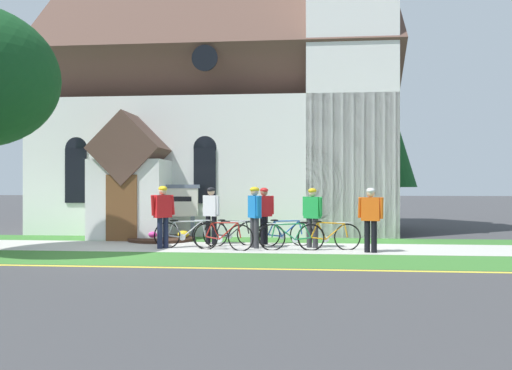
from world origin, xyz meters
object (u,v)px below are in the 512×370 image
at_px(cyclist_in_orange_jersey, 371,215).
at_px(cyclist_in_white_jersey, 312,213).
at_px(bicycle_black, 292,237).
at_px(cyclist_in_blue_jersey, 163,211).
at_px(cyclist_in_green_jersey, 264,211).
at_px(church_sign, 166,202).
at_px(roadside_conifer, 381,129).
at_px(cyclist_in_red_jersey, 255,212).
at_px(bicycle_orange, 285,233).
at_px(bicycle_white, 329,236).
at_px(bicycle_red, 223,236).
at_px(cyclist_in_yellow_jersey, 211,211).
at_px(bicycle_yellow, 232,233).
at_px(bicycle_blue, 186,234).

relative_size(cyclist_in_orange_jersey, cyclist_in_white_jersey, 1.01).
bearing_deg(cyclist_in_white_jersey, bicycle_black, -132.34).
bearing_deg(cyclist_in_blue_jersey, cyclist_in_green_jersey, 23.25).
relative_size(cyclist_in_blue_jersey, cyclist_in_green_jersey, 1.03).
relative_size(church_sign, cyclist_in_green_jersey, 1.31).
bearing_deg(roadside_conifer, cyclist_in_red_jersey, -123.05).
relative_size(bicycle_orange, cyclist_in_white_jersey, 0.99).
relative_size(cyclist_in_orange_jersey, cyclist_in_red_jersey, 0.98).
bearing_deg(bicycle_orange, church_sign, 157.09).
relative_size(bicycle_white, cyclist_in_green_jersey, 1.02).
relative_size(bicycle_black, cyclist_in_white_jersey, 1.06).
bearing_deg(cyclist_in_orange_jersey, bicycle_white, 157.90).
bearing_deg(bicycle_orange, cyclist_in_red_jersey, -145.58).
relative_size(bicycle_red, cyclist_in_yellow_jersey, 1.01).
bearing_deg(bicycle_orange, roadside_conifer, 59.97).
xyz_separation_m(bicycle_red, cyclist_in_blue_jersey, (-1.72, 0.20, 0.65)).
distance_m(bicycle_yellow, roadside_conifer, 9.04).
bearing_deg(cyclist_in_orange_jersey, cyclist_in_red_jersey, 167.57).
xyz_separation_m(cyclist_in_red_jersey, roadside_conifer, (4.48, 6.89, 3.04)).
distance_m(church_sign, bicycle_yellow, 3.12).
bearing_deg(cyclist_in_blue_jersey, cyclist_in_yellow_jersey, 45.32).
relative_size(church_sign, bicycle_yellow, 1.38).
xyz_separation_m(cyclist_in_green_jersey, roadside_conifer, (4.29, 6.03, 3.06)).
distance_m(church_sign, bicycle_black, 5.02).
bearing_deg(bicycle_white, church_sign, 154.30).
bearing_deg(bicycle_yellow, cyclist_in_yellow_jersey, 151.02).
distance_m(bicycle_black, cyclist_in_white_jersey, 1.04).
bearing_deg(cyclist_in_orange_jersey, cyclist_in_blue_jersey, 176.25).
bearing_deg(bicycle_yellow, church_sign, 143.96).
bearing_deg(bicycle_red, cyclist_in_yellow_jersey, 112.66).
bearing_deg(bicycle_yellow, bicycle_red, -96.83).
distance_m(bicycle_yellow, cyclist_in_orange_jersey, 4.04).
xyz_separation_m(bicycle_orange, cyclist_in_yellow_jersey, (-2.22, 0.28, 0.63)).
height_order(bicycle_blue, roadside_conifer, roadside_conifer).
xyz_separation_m(bicycle_blue, bicycle_yellow, (1.23, 0.57, -0.01)).
bearing_deg(bicycle_blue, roadside_conifer, 47.45).
bearing_deg(roadside_conifer, bicycle_white, -108.76).
xyz_separation_m(bicycle_white, cyclist_in_green_jersey, (-1.86, 1.12, 0.61)).
height_order(bicycle_blue, bicycle_orange, bicycle_blue).
height_order(bicycle_black, cyclist_in_red_jersey, cyclist_in_red_jersey).
relative_size(church_sign, bicycle_white, 1.29).
distance_m(bicycle_yellow, cyclist_in_red_jersey, 1.06).
xyz_separation_m(bicycle_blue, cyclist_in_green_jersey, (2.13, 0.96, 0.61)).
distance_m(bicycle_white, bicycle_yellow, 2.85).
relative_size(bicycle_white, bicycle_orange, 1.03).
height_order(church_sign, bicycle_orange, church_sign).
bearing_deg(cyclist_in_blue_jersey, bicycle_blue, 19.49).
bearing_deg(bicycle_blue, bicycle_yellow, 24.87).
xyz_separation_m(bicycle_orange, cyclist_in_orange_jersey, (2.29, -1.25, 0.63)).
bearing_deg(bicycle_yellow, cyclist_in_green_jersey, 23.47).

